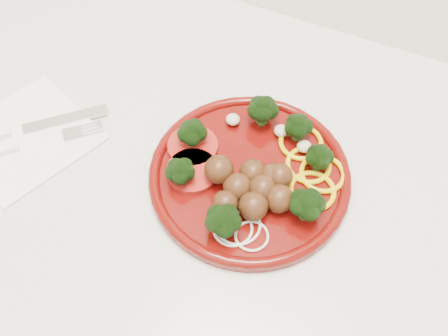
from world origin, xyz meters
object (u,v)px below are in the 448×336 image
at_px(napkin, 26,137).
at_px(fork, 5,150).
at_px(knife, 6,133).
at_px(plate, 252,173).

xyz_separation_m(napkin, fork, (-0.01, -0.03, 0.01)).
relative_size(knife, fork, 1.12).
bearing_deg(fork, knife, 83.00).
distance_m(plate, napkin, 0.30).
distance_m(plate, fork, 0.32).
relative_size(napkin, knife, 0.95).
bearing_deg(fork, plate, -26.33).
bearing_deg(knife, plate, -30.92).
bearing_deg(fork, napkin, 33.31).
distance_m(knife, fork, 0.03).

